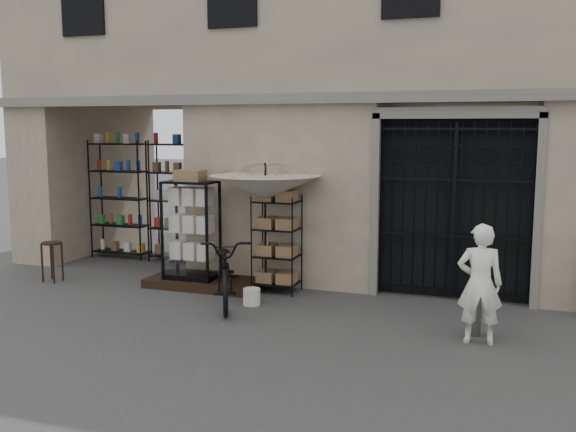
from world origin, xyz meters
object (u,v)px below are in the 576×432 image
at_px(bicycle, 226,304).
at_px(market_umbrella, 265,181).
at_px(wire_rack, 277,245).
at_px(steel_bollard, 476,309).
at_px(white_bucket, 252,297).
at_px(shopkeeper, 477,343).
at_px(wooden_stool, 52,261).
at_px(display_cabinet, 191,235).

bearing_deg(bicycle, market_umbrella, 42.89).
distance_m(wire_rack, steel_bollard, 3.59).
bearing_deg(steel_bollard, white_bucket, 173.35).
xyz_separation_m(market_umbrella, shopkeeper, (3.52, -1.45, -1.90)).
distance_m(bicycle, wooden_stool, 3.63).
relative_size(wire_rack, wooden_stool, 2.27).
bearing_deg(steel_bollard, shopkeeper, -81.75).
height_order(market_umbrella, bicycle, market_umbrella).
xyz_separation_m(wire_rack, wooden_stool, (-4.09, -0.66, -0.42)).
bearing_deg(steel_bollard, bicycle, 175.51).
height_order(wire_rack, shopkeeper, wire_rack).
bearing_deg(white_bucket, market_umbrella, 94.53).
bearing_deg(market_umbrella, wooden_stool, -172.31).
bearing_deg(shopkeeper, steel_bollard, -88.82).
bearing_deg(white_bucket, wooden_stool, 176.65).
distance_m(market_umbrella, white_bucket, 1.92).
distance_m(wire_rack, market_umbrella, 1.11).
bearing_deg(wooden_stool, white_bucket, -3.35).
bearing_deg(market_umbrella, shopkeeper, -22.46).
xyz_separation_m(market_umbrella, bicycle, (-0.34, -0.86, -1.90)).
xyz_separation_m(wire_rack, shopkeeper, (3.36, -1.58, -0.80)).
bearing_deg(market_umbrella, white_bucket, -85.47).
bearing_deg(wire_rack, market_umbrella, -125.63).
relative_size(wire_rack, market_umbrella, 0.62).
bearing_deg(steel_bollard, display_cabinet, 167.01).
bearing_deg(display_cabinet, wooden_stool, -147.26).
distance_m(wire_rack, bicycle, 1.37).
bearing_deg(display_cabinet, bicycle, -16.45).
bearing_deg(wooden_stool, shopkeeper, -7.06).
relative_size(display_cabinet, market_umbrella, 0.70).
bearing_deg(wooden_stool, bicycle, -5.28).
height_order(white_bucket, wooden_stool, wooden_stool).
bearing_deg(wooden_stool, wire_rack, 9.19).
bearing_deg(market_umbrella, steel_bollard, -18.50).
xyz_separation_m(steel_bollard, shopkeeper, (0.04, -0.29, -0.37)).
xyz_separation_m(market_umbrella, wooden_stool, (-3.93, -0.53, -1.51)).
height_order(wire_rack, bicycle, wire_rack).
bearing_deg(display_cabinet, wire_rack, 28.56).
relative_size(steel_bollard, shopkeeper, 0.47).
distance_m(display_cabinet, steel_bollard, 5.00).
distance_m(white_bucket, shopkeeper, 3.53).
relative_size(white_bucket, shopkeeper, 0.17).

